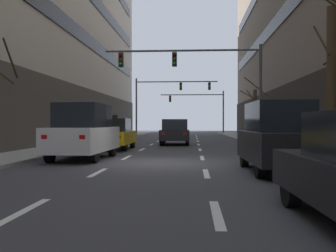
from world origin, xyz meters
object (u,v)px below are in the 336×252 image
at_px(traffic_signal_0, 204,71).
at_px(traffic_signal_2, 203,104).
at_px(street_tree_3, 331,81).
at_px(car_driving_1, 84,132).
at_px(street_tree_2, 255,113).
at_px(car_parked_1, 278,137).
at_px(traffic_signal_1, 165,94).
at_px(taxi_driving_0, 114,134).
at_px(car_driving_2, 175,132).

relative_size(traffic_signal_0, traffic_signal_2, 1.12).
relative_size(traffic_signal_0, street_tree_3, 1.62).
relative_size(car_driving_1, traffic_signal_0, 0.50).
distance_m(car_driving_1, street_tree_2, 16.55).
bearing_deg(traffic_signal_2, street_tree_2, -81.45).
height_order(traffic_signal_0, traffic_signal_2, traffic_signal_0).
relative_size(car_parked_1, traffic_signal_2, 0.52).
bearing_deg(car_parked_1, traffic_signal_1, 100.19).
distance_m(taxi_driving_0, street_tree_3, 12.01).
relative_size(car_driving_2, traffic_signal_1, 0.50).
bearing_deg(traffic_signal_1, taxi_driving_0, -92.97).
xyz_separation_m(car_driving_2, street_tree_2, (5.83, 2.93, 1.35)).
bearing_deg(taxi_driving_0, street_tree_3, -40.71).
xyz_separation_m(car_driving_2, traffic_signal_2, (2.53, 24.87, 3.13)).
distance_m(traffic_signal_1, traffic_signal_2, 8.89).
relative_size(traffic_signal_1, street_tree_2, 1.98).
bearing_deg(car_parked_1, taxi_driving_0, 126.57).
height_order(traffic_signal_0, street_tree_3, traffic_signal_0).
xyz_separation_m(traffic_signal_2, street_tree_2, (3.30, -21.95, -1.78)).
xyz_separation_m(car_driving_1, car_driving_2, (3.19, 10.91, -0.27)).
bearing_deg(traffic_signal_2, car_driving_1, -99.07).
bearing_deg(traffic_signal_1, traffic_signal_2, 59.55).
bearing_deg(traffic_signal_1, street_tree_2, -61.45).
relative_size(taxi_driving_0, car_driving_2, 0.99).
height_order(car_driving_2, street_tree_2, street_tree_2).
bearing_deg(taxi_driving_0, traffic_signal_0, 23.04).
relative_size(traffic_signal_1, street_tree_3, 1.61).
distance_m(traffic_signal_0, street_tree_3, 10.75).
relative_size(street_tree_2, street_tree_3, 0.81).
bearing_deg(traffic_signal_0, traffic_signal_2, 88.63).
bearing_deg(traffic_signal_1, car_parked_1, -79.81).
height_order(traffic_signal_2, street_tree_3, street_tree_3).
xyz_separation_m(car_driving_1, traffic_signal_0, (5.04, 7.76, 3.42)).
bearing_deg(car_driving_2, traffic_signal_1, 96.49).
height_order(traffic_signal_0, traffic_signal_1, traffic_signal_1).
bearing_deg(car_parked_1, traffic_signal_0, 99.44).
bearing_deg(traffic_signal_2, traffic_signal_0, -91.37).
relative_size(traffic_signal_1, traffic_signal_2, 1.11).
distance_m(car_driving_1, car_parked_1, 7.83).
relative_size(traffic_signal_0, street_tree_2, 1.99).
xyz_separation_m(car_parked_1, street_tree_3, (2.10, 1.55, 1.84)).
relative_size(taxi_driving_0, traffic_signal_1, 0.50).
bearing_deg(traffic_signal_0, taxi_driving_0, -156.96).
xyz_separation_m(traffic_signal_1, traffic_signal_2, (4.49, 7.63, -0.78)).
height_order(car_parked_1, street_tree_2, street_tree_2).
xyz_separation_m(traffic_signal_0, traffic_signal_1, (-3.82, 20.39, 0.23)).
bearing_deg(traffic_signal_2, street_tree_3, -84.99).
relative_size(taxi_driving_0, car_parked_1, 1.05).
height_order(car_driving_1, traffic_signal_1, traffic_signal_1).
xyz_separation_m(car_driving_1, street_tree_3, (9.03, -2.08, 1.77)).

